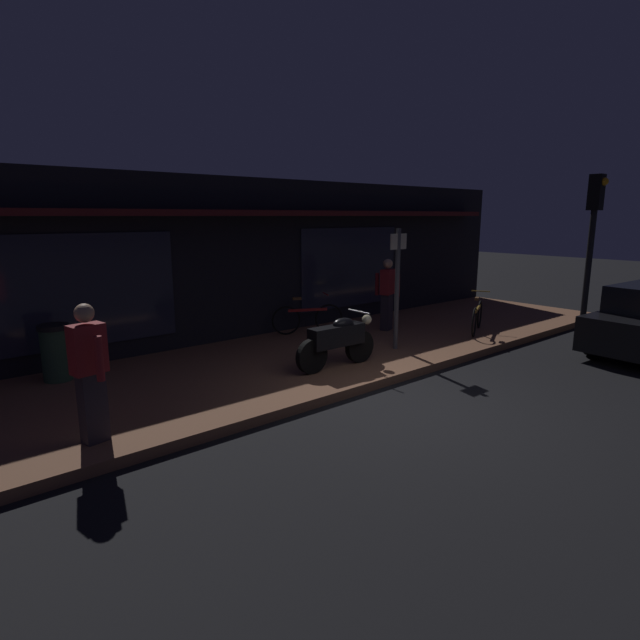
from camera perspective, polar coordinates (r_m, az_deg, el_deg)
ground_plane at (r=7.78m, az=11.47°, el=-9.65°), size 60.00×60.00×0.00m
sidewalk_slab at (r=9.79m, az=-2.36°, el=-4.49°), size 18.00×4.00×0.15m
storefront_building at (r=12.31m, az=-12.18°, el=6.77°), size 18.00×3.30×3.60m
motorcycle at (r=8.94m, az=2.05°, el=-2.26°), size 1.70×0.55×0.97m
bicycle_parked at (r=12.23m, az=17.23°, el=0.33°), size 1.51×0.77×0.91m
bicycle_extra at (r=11.54m, az=-1.41°, el=0.21°), size 1.52×0.75×0.91m
person_photographer at (r=6.50m, az=-24.46°, el=-5.20°), size 0.41×0.62×1.67m
person_bystander at (r=11.93m, az=7.55°, el=3.03°), size 0.43×0.61×1.67m
sign_post at (r=10.17m, az=8.67°, el=4.25°), size 0.44×0.09×2.40m
trash_bin at (r=9.30m, az=-27.55°, el=-3.22°), size 0.48×0.48×0.93m
traffic_light_pole at (r=11.74m, az=28.26°, el=8.73°), size 0.24×0.33×3.60m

